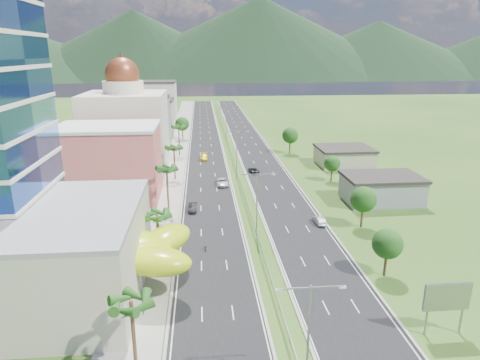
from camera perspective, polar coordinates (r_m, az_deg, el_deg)
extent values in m
plane|color=#2D5119|center=(64.13, 3.36, -11.03)|extent=(500.00, 500.00, 0.00)
cube|color=black|center=(149.12, -4.62, 5.09)|extent=(11.00, 260.00, 0.04)
cube|color=black|center=(150.01, 1.14, 5.21)|extent=(11.00, 260.00, 0.04)
cube|color=gray|center=(149.33, -8.28, 5.01)|extent=(7.00, 260.00, 0.12)
cube|color=gray|center=(131.69, -1.25, 3.86)|extent=(0.08, 216.00, 0.28)
cube|color=gray|center=(232.16, -3.04, 9.35)|extent=(0.10, 0.12, 0.70)
cylinder|color=gray|center=(40.43, 9.07, -20.46)|extent=(0.20, 0.20, 11.00)
cube|color=gray|center=(37.18, 7.23, -14.15)|extent=(2.88, 0.12, 0.12)
cube|color=gray|center=(37.86, 11.62, -13.78)|extent=(2.88, 0.12, 0.12)
cube|color=silver|center=(37.00, 5.22, -14.43)|extent=(0.60, 0.25, 0.18)
cube|color=silver|center=(38.28, 13.50, -13.72)|extent=(0.60, 0.25, 0.18)
cylinder|color=gray|center=(70.98, 2.25, -3.35)|extent=(0.20, 0.20, 11.00)
cube|color=gray|center=(69.18, 1.12, 0.74)|extent=(2.88, 0.12, 0.12)
cube|color=gray|center=(69.55, 3.48, 0.80)|extent=(2.88, 0.12, 0.12)
cube|color=silver|center=(69.08, 0.06, 0.64)|extent=(0.60, 0.25, 0.18)
cube|color=silver|center=(69.77, 4.52, 0.75)|extent=(0.60, 0.25, 0.18)
cylinder|color=gray|center=(109.21, -0.45, 3.82)|extent=(0.20, 0.20, 11.00)
cube|color=gray|center=(108.05, -1.22, 6.54)|extent=(2.88, 0.12, 0.12)
cube|color=gray|center=(108.29, 0.31, 6.57)|extent=(2.88, 0.12, 0.12)
cube|color=silver|center=(107.99, -1.90, 6.48)|extent=(0.60, 0.25, 0.18)
cube|color=silver|center=(108.43, 0.98, 6.53)|extent=(0.60, 0.25, 0.18)
cylinder|color=gray|center=(153.31, -1.87, 7.54)|extent=(0.20, 0.20, 11.00)
cube|color=gray|center=(152.48, -2.43, 9.49)|extent=(2.88, 0.12, 0.12)
cube|color=gray|center=(152.65, -1.34, 9.51)|extent=(2.88, 0.12, 0.12)
cube|color=silver|center=(152.44, -2.92, 9.45)|extent=(0.60, 0.25, 0.18)
cube|color=silver|center=(152.75, -0.85, 9.48)|extent=(0.60, 0.25, 0.18)
cylinder|color=gray|center=(197.81, -2.66, 9.59)|extent=(0.20, 0.20, 11.00)
cube|color=gray|center=(197.17, -3.11, 11.11)|extent=(2.88, 0.12, 0.12)
cube|color=gray|center=(197.30, -2.25, 11.12)|extent=(2.88, 0.12, 0.12)
cube|color=silver|center=(197.14, -3.48, 11.07)|extent=(0.60, 0.25, 0.18)
cube|color=silver|center=(197.38, -1.88, 11.10)|extent=(0.60, 0.25, 0.18)
cube|color=#B2AA92|center=(60.30, -27.64, -9.11)|extent=(30.00, 24.00, 11.00)
cylinder|color=gray|center=(62.68, -18.97, -10.62)|extent=(0.50, 0.50, 4.00)
cylinder|color=gray|center=(57.01, -13.11, -12.97)|extent=(0.50, 0.50, 4.00)
cylinder|color=gray|center=(55.18, -17.77, -14.43)|extent=(0.50, 0.50, 4.00)
cylinder|color=gray|center=(61.13, -10.61, -10.66)|extent=(0.50, 0.50, 4.00)
cube|color=#D75858|center=(92.88, -16.98, 2.05)|extent=(20.00, 15.00, 15.00)
cube|color=beige|center=(114.48, -14.86, 6.16)|extent=(20.00, 20.00, 20.00)
cylinder|color=beige|center=(113.06, -15.30, 11.89)|extent=(10.00, 10.00, 3.00)
sphere|color=brown|center=(112.88, -15.42, 13.41)|extent=(8.40, 8.40, 8.40)
cube|color=gray|center=(139.04, -12.77, 7.24)|extent=(16.00, 15.00, 16.00)
cube|color=#B2AA92|center=(160.85, -11.77, 7.99)|extent=(16.00, 15.00, 13.00)
cube|color=silver|center=(183.21, -11.04, 9.84)|extent=(16.00, 15.00, 18.00)
cylinder|color=gray|center=(53.05, 23.55, -16.96)|extent=(0.24, 0.24, 3.20)
cylinder|color=gray|center=(54.96, 27.36, -16.24)|extent=(0.24, 0.24, 3.20)
cube|color=#D85919|center=(52.48, 25.91, -13.84)|extent=(5.20, 0.35, 3.20)
cube|color=gray|center=(93.17, 18.34, -1.23)|extent=(15.00, 10.00, 5.00)
cube|color=#B2AA92|center=(120.89, 13.69, 3.00)|extent=(14.00, 12.00, 4.40)
cylinder|color=#47301C|center=(43.12, -13.92, -20.18)|extent=(0.36, 0.36, 8.50)
cylinder|color=#47301C|center=(64.02, -10.83, -7.64)|extent=(0.36, 0.36, 7.50)
cylinder|color=#47301C|center=(82.37, -9.61, -1.45)|extent=(0.36, 0.36, 9.00)
cylinder|color=#47301C|center=(104.56, -8.72, 2.19)|extent=(0.36, 0.36, 8.00)
cylinder|color=#47301C|center=(128.81, -8.12, 5.13)|extent=(0.36, 0.36, 8.80)
cylinder|color=#47301C|center=(153.71, -7.67, 6.27)|extent=(0.40, 0.40, 4.90)
sphere|color=#225019|center=(153.18, -7.71, 7.43)|extent=(4.90, 4.90, 4.90)
cylinder|color=#47301C|center=(63.21, 18.84, -10.27)|extent=(0.40, 0.40, 4.20)
sphere|color=#225019|center=(62.07, 19.07, -8.04)|extent=(4.20, 4.20, 4.20)
cylinder|color=#47301C|center=(78.55, 15.95, -4.50)|extent=(0.40, 0.40, 4.55)
sphere|color=#225019|center=(77.58, 16.12, -2.49)|extent=(4.55, 4.55, 4.55)
cylinder|color=#47301C|center=(104.71, 12.11, 0.86)|extent=(0.40, 0.40, 3.85)
sphere|color=#225019|center=(104.08, 12.19, 2.17)|extent=(3.85, 3.85, 3.85)
cylinder|color=#47301C|center=(131.80, 6.66, 4.58)|extent=(0.40, 0.40, 4.90)
sphere|color=#225019|center=(131.19, 6.71, 5.93)|extent=(4.90, 4.90, 4.90)
imported|color=black|center=(84.07, -6.33, -3.62)|extent=(1.65, 4.48, 1.47)
imported|color=#B4B5BC|center=(99.49, -2.37, -0.27)|extent=(2.69, 5.67, 1.56)
imported|color=yellow|center=(124.04, -4.80, 3.11)|extent=(2.56, 5.60, 1.59)
imported|color=#A2A5A9|center=(78.74, 10.50, -5.29)|extent=(1.71, 4.18, 1.35)
imported|color=black|center=(110.04, 1.83, 1.33)|extent=(2.76, 4.94, 1.30)
imported|color=black|center=(67.81, -4.62, -8.87)|extent=(0.63, 1.79, 1.13)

